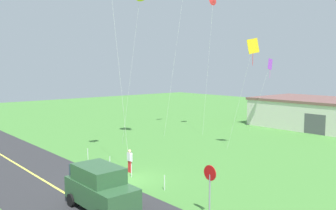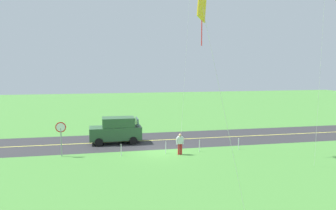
{
  "view_description": "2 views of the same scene",
  "coord_description": "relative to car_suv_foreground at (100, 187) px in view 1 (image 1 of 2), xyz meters",
  "views": [
    {
      "loc": [
        18.85,
        -12.6,
        7.19
      ],
      "look_at": [
        -0.79,
        4.37,
        4.51
      ],
      "focal_mm": 38.38,
      "sensor_mm": 36.0,
      "label": 1
    },
    {
      "loc": [
        4.81,
        25.27,
        6.58
      ],
      "look_at": [
        -0.18,
        1.81,
        3.85
      ],
      "focal_mm": 35.9,
      "sensor_mm": 36.0,
      "label": 2
    }
  ],
  "objects": [
    {
      "name": "ground_plane",
      "position": [
        -3.23,
        3.64,
        -1.2
      ],
      "size": [
        120.0,
        120.0,
        0.1
      ],
      "primitive_type": "cube",
      "color": "#478438"
    },
    {
      "name": "asphalt_road",
      "position": [
        -3.23,
        -0.36,
        -1.15
      ],
      "size": [
        120.0,
        7.0,
        0.0
      ],
      "primitive_type": "cube",
      "color": "#2D2D30",
      "rests_on": "ground"
    },
    {
      "name": "road_centre_stripe",
      "position": [
        -3.23,
        -0.36,
        -1.15
      ],
      "size": [
        120.0,
        0.16,
        0.0
      ],
      "primitive_type": "cube",
      "color": "#E5E04C",
      "rests_on": "asphalt_road"
    },
    {
      "name": "car_suv_foreground",
      "position": [
        0.0,
        0.0,
        0.0
      ],
      "size": [
        4.4,
        2.12,
        2.24
      ],
      "color": "#2D5633",
      "rests_on": "ground"
    },
    {
      "name": "stop_sign",
      "position": [
        4.24,
        3.55,
        0.65
      ],
      "size": [
        0.76,
        0.08,
        2.56
      ],
      "color": "gray",
      "rests_on": "ground"
    },
    {
      "name": "person_adult_near",
      "position": [
        -4.45,
        4.89,
        -0.29
      ],
      "size": [
        0.58,
        0.22,
        1.6
      ],
      "rotation": [
        0.0,
        0.0,
        4.43
      ],
      "color": "red",
      "rests_on": "ground"
    },
    {
      "name": "kite_blue_mid",
      "position": [
        -2.55,
        16.03,
        7.68
      ],
      "size": [
        2.61,
        0.93,
        9.68
      ],
      "color": "silver",
      "rests_on": "ground"
    },
    {
      "name": "kite_green_far",
      "position": [
        -10.93,
        20.37,
        13.19
      ],
      "size": [
        0.24,
        1.98,
        14.98
      ],
      "color": "silver",
      "rests_on": "ground"
    },
    {
      "name": "kite_orange_near",
      "position": [
        -7.81,
        26.59,
        6.35
      ],
      "size": [
        1.49,
        2.32,
        8.31
      ],
      "color": "silver",
      "rests_on": "ground"
    },
    {
      "name": "warehouse_distant",
      "position": [
        -3.15,
        33.36,
        0.6
      ],
      "size": [
        18.36,
        10.2,
        3.5
      ],
      "color": "beige",
      "rests_on": "ground"
    },
    {
      "name": "fence_post_0",
      "position": [
        -9.43,
        4.34,
        -0.7
      ],
      "size": [
        0.05,
        0.05,
        0.9
      ],
      "primitive_type": "cylinder",
      "color": "silver",
      "rests_on": "ground"
    },
    {
      "name": "fence_post_1",
      "position": [
        -6.16,
        4.34,
        -0.7
      ],
      "size": [
        0.05,
        0.05,
        0.9
      ],
      "primitive_type": "cylinder",
      "color": "silver",
      "rests_on": "ground"
    },
    {
      "name": "fence_post_2",
      "position": [
        -3.47,
        4.34,
        -0.7
      ],
      "size": [
        0.05,
        0.05,
        0.9
      ],
      "primitive_type": "cylinder",
      "color": "silver",
      "rests_on": "ground"
    },
    {
      "name": "fence_post_3",
      "position": [
        -0.08,
        4.34,
        -0.7
      ],
      "size": [
        0.05,
        0.05,
        0.9
      ],
      "primitive_type": "cylinder",
      "color": "silver",
      "rests_on": "ground"
    }
  ]
}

